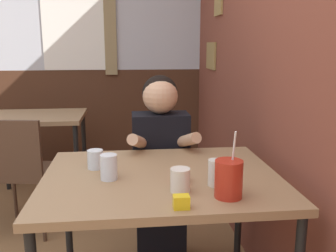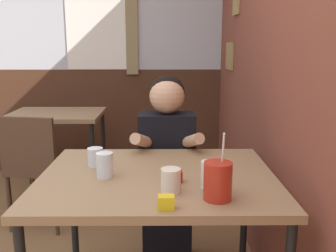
# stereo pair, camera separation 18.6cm
# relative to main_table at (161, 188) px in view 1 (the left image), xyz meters

# --- Properties ---
(brick_wall_right) EXTENTS (0.08, 4.67, 2.70)m
(brick_wall_right) POSITION_rel_main_table_xyz_m (0.64, 0.92, 0.65)
(brick_wall_right) COLOR brown
(brick_wall_right) RESTS_ON ground_plane
(back_wall) EXTENTS (5.34, 0.09, 2.70)m
(back_wall) POSITION_rel_main_table_xyz_m (-0.57, 2.29, 0.66)
(back_wall) COLOR silver
(back_wall) RESTS_ON ground_plane
(main_table) EXTENTS (1.08, 0.86, 0.77)m
(main_table) POSITION_rel_main_table_xyz_m (0.00, 0.00, 0.00)
(main_table) COLOR #93704C
(main_table) RESTS_ON ground_plane
(background_table) EXTENTS (0.81, 0.62, 0.77)m
(background_table) POSITION_rel_main_table_xyz_m (-0.93, 1.61, -0.03)
(background_table) COLOR #93704C
(background_table) RESTS_ON ground_plane
(chair_near_window) EXTENTS (0.45, 0.45, 0.87)m
(chair_near_window) POSITION_rel_main_table_xyz_m (-0.91, 0.98, -0.19)
(chair_near_window) COLOR #4C3323
(chair_near_window) RESTS_ON ground_plane
(person_seated) EXTENTS (0.42, 0.41, 1.18)m
(person_seated) POSITION_rel_main_table_xyz_m (0.05, 0.56, -0.07)
(person_seated) COLOR black
(person_seated) RESTS_ON ground_plane
(cocktail_pitcher) EXTENTS (0.11, 0.11, 0.27)m
(cocktail_pitcher) POSITION_rel_main_table_xyz_m (0.24, -0.28, 0.14)
(cocktail_pitcher) COLOR #B22819
(cocktail_pitcher) RESTS_ON main_table
(glass_near_pitcher) EXTENTS (0.08, 0.08, 0.11)m
(glass_near_pitcher) POSITION_rel_main_table_xyz_m (-0.24, -0.03, 0.12)
(glass_near_pitcher) COLOR silver
(glass_near_pitcher) RESTS_ON main_table
(glass_center) EXTENTS (0.06, 0.06, 0.11)m
(glass_center) POSITION_rel_main_table_xyz_m (0.22, -0.16, 0.12)
(glass_center) COLOR silver
(glass_center) RESTS_ON main_table
(glass_far_side) EXTENTS (0.08, 0.08, 0.10)m
(glass_far_side) POSITION_rel_main_table_xyz_m (0.06, -0.21, 0.11)
(glass_far_side) COLOR silver
(glass_far_side) RESTS_ON main_table
(glass_by_brick) EXTENTS (0.08, 0.08, 0.09)m
(glass_by_brick) POSITION_rel_main_table_xyz_m (-0.31, 0.13, 0.11)
(glass_by_brick) COLOR silver
(glass_by_brick) RESTS_ON main_table
(condiment_ketchup) EXTENTS (0.06, 0.04, 0.05)m
(condiment_ketchup) POSITION_rel_main_table_xyz_m (0.08, -0.09, 0.09)
(condiment_ketchup) COLOR #B7140F
(condiment_ketchup) RESTS_ON main_table
(condiment_mustard) EXTENTS (0.06, 0.04, 0.05)m
(condiment_mustard) POSITION_rel_main_table_xyz_m (0.04, -0.37, 0.09)
(condiment_mustard) COLOR yellow
(condiment_mustard) RESTS_ON main_table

